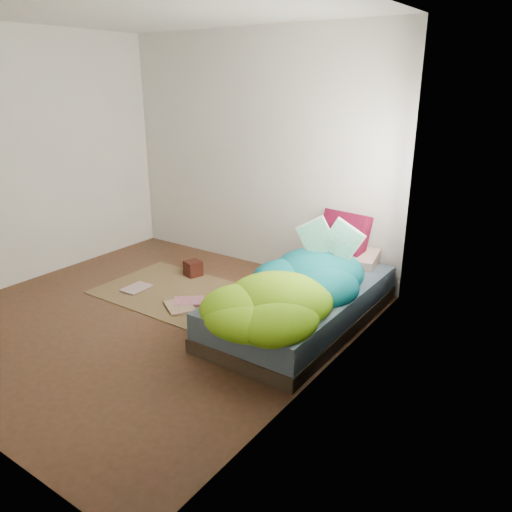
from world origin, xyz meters
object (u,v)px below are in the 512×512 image
(bed, at_px, (302,305))
(open_book, at_px, (330,229))
(floor_book_b, at_px, (189,297))
(pillow_magenta, at_px, (344,236))
(wooden_box, at_px, (193,268))
(floor_book_a, at_px, (129,286))

(bed, xyz_separation_m, open_book, (0.09, 0.28, 0.66))
(bed, xyz_separation_m, floor_book_b, (-1.17, -0.21, -0.14))
(pillow_magenta, xyz_separation_m, floor_book_b, (-1.13, -1.09, -0.56))
(pillow_magenta, xyz_separation_m, open_book, (0.13, -0.60, 0.25))
(open_book, distance_m, wooden_box, 1.80)
(floor_book_a, distance_m, floor_book_b, 0.72)
(bed, height_order, floor_book_a, bed)
(floor_book_a, xyz_separation_m, floor_book_b, (0.71, 0.15, 0.00))
(pillow_magenta, bearing_deg, open_book, -70.10)
(floor_book_b, bearing_deg, bed, 59.22)
(floor_book_b, bearing_deg, wooden_box, 177.09)
(open_book, height_order, wooden_box, open_book)
(pillow_magenta, height_order, wooden_box, pillow_magenta)
(bed, height_order, pillow_magenta, pillow_magenta)
(floor_book_a, bearing_deg, wooden_box, 61.15)
(wooden_box, xyz_separation_m, floor_book_b, (0.38, -0.49, -0.07))
(bed, distance_m, wooden_box, 1.58)
(floor_book_a, bearing_deg, open_book, 16.43)
(open_book, bearing_deg, pillow_magenta, 90.72)
(floor_book_a, bearing_deg, pillow_magenta, 32.48)
(bed, bearing_deg, pillow_magenta, 92.72)
(wooden_box, bearing_deg, floor_book_a, -117.19)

